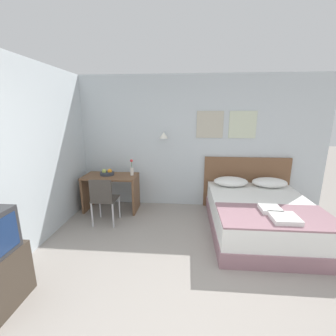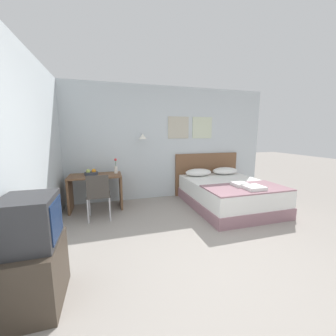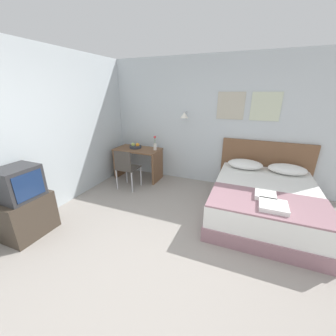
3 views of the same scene
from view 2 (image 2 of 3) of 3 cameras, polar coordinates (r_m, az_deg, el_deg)
The scene contains 15 objects.
ground_plane at distance 2.83m, azimuth 16.30°, elevation -24.60°, with size 24.00×24.00×0.00m, color gray.
wall_back at distance 5.00m, azimuth -1.04°, elevation 6.91°, with size 5.30×0.31×2.65m.
bed at distance 4.65m, azimuth 16.30°, elevation -6.96°, with size 1.59×1.99×0.55m.
headboard at distance 5.46m, azimuth 10.62°, elevation -1.51°, with size 1.71×0.06×1.06m.
pillow_left at distance 5.02m, azimuth 8.44°, elevation -1.19°, with size 0.65×0.42×0.17m.
pillow_right at distance 5.37m, azimuth 15.51°, elevation -0.74°, with size 0.65×0.42×0.17m.
throw_blanket at distance 4.12m, azimuth 20.83°, elevation -5.19°, with size 1.54×0.80×0.02m.
folded_towel_near_foot at distance 4.20m, azimuth 19.36°, elevation -4.24°, with size 0.27×0.29×0.06m.
folded_towel_mid_bed at distance 4.04m, azimuth 22.65°, elevation -5.00°, with size 0.34×0.32×0.06m.
desk at distance 4.53m, azimuth -19.37°, elevation -4.64°, with size 1.04×0.57×0.72m.
desk_chair at distance 3.92m, azimuth -18.72°, elevation -6.63°, with size 0.41×0.41×0.85m.
fruit_bowl at distance 4.52m, azimuth -20.52°, elevation -1.27°, with size 0.27×0.27×0.12m.
flower_vase at distance 4.51m, azimuth -14.25°, elevation 0.03°, with size 0.07×0.07×0.32m.
tv_stand at distance 2.44m, azimuth -32.81°, elevation -23.61°, with size 0.44×0.65×0.59m.
television at distance 2.21m, azimuth -33.99°, elevation -12.18°, with size 0.43×0.49×0.45m.
Camera 2 is at (-1.33, -1.94, 1.58)m, focal length 22.00 mm.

